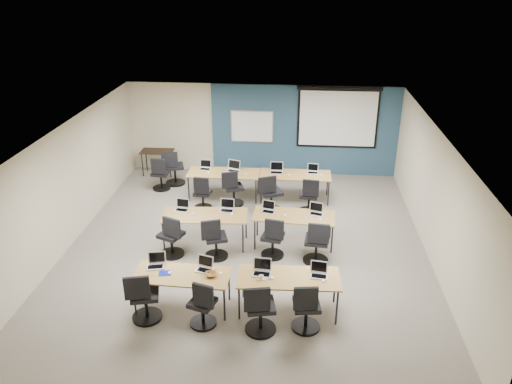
# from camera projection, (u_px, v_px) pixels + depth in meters

# --- Properties ---
(floor) EXTENTS (8.00, 9.00, 0.02)m
(floor) POSITION_uv_depth(u_px,v_px,m) (247.00, 246.00, 11.35)
(floor) COLOR #6B6354
(floor) RESTS_ON ground
(ceiling) EXTENTS (8.00, 9.00, 0.02)m
(ceiling) POSITION_uv_depth(u_px,v_px,m) (246.00, 132.00, 10.23)
(ceiling) COLOR white
(ceiling) RESTS_ON ground
(wall_back) EXTENTS (8.00, 0.04, 2.70)m
(wall_back) POSITION_uv_depth(u_px,v_px,m) (262.00, 129.00, 14.86)
(wall_back) COLOR beige
(wall_back) RESTS_ON ground
(wall_front) EXTENTS (8.00, 0.04, 2.70)m
(wall_front) POSITION_uv_depth(u_px,v_px,m) (212.00, 330.00, 6.71)
(wall_front) COLOR beige
(wall_front) RESTS_ON ground
(wall_left) EXTENTS (0.04, 9.00, 2.70)m
(wall_left) POSITION_uv_depth(u_px,v_px,m) (68.00, 185.00, 11.10)
(wall_left) COLOR beige
(wall_left) RESTS_ON ground
(wall_right) EXTENTS (0.04, 9.00, 2.70)m
(wall_right) POSITION_uv_depth(u_px,v_px,m) (436.00, 199.00, 10.47)
(wall_right) COLOR beige
(wall_right) RESTS_ON ground
(blue_accent_panel) EXTENTS (5.50, 0.04, 2.70)m
(blue_accent_panel) POSITION_uv_depth(u_px,v_px,m) (304.00, 131.00, 14.74)
(blue_accent_panel) COLOR #3D5977
(blue_accent_panel) RESTS_ON wall_back
(whiteboard) EXTENTS (1.28, 0.03, 0.98)m
(whiteboard) POSITION_uv_depth(u_px,v_px,m) (252.00, 127.00, 14.78)
(whiteboard) COLOR #A3A9B6
(whiteboard) RESTS_ON wall_back
(projector_screen) EXTENTS (2.40, 0.10, 1.82)m
(projector_screen) POSITION_uv_depth(u_px,v_px,m) (338.00, 115.00, 14.38)
(projector_screen) COLOR black
(projector_screen) RESTS_ON wall_back
(training_table_front_left) EXTENTS (1.75, 0.73, 0.73)m
(training_table_front_left) POSITION_uv_depth(u_px,v_px,m) (182.00, 276.00, 9.02)
(training_table_front_left) COLOR #A26836
(training_table_front_left) RESTS_ON floor
(training_table_front_right) EXTENTS (1.84, 0.77, 0.73)m
(training_table_front_right) POSITION_uv_depth(u_px,v_px,m) (289.00, 279.00, 8.94)
(training_table_front_right) COLOR olive
(training_table_front_right) RESTS_ON floor
(training_table_mid_left) EXTENTS (1.90, 0.79, 0.73)m
(training_table_mid_left) POSITION_uv_depth(u_px,v_px,m) (205.00, 216.00, 11.17)
(training_table_mid_left) COLOR #A46E37
(training_table_mid_left) RESTS_ON floor
(training_table_mid_right) EXTENTS (1.82, 0.76, 0.73)m
(training_table_mid_right) POSITION_uv_depth(u_px,v_px,m) (294.00, 217.00, 11.14)
(training_table_mid_right) COLOR brown
(training_table_mid_right) RESTS_ON floor
(training_table_back_left) EXTENTS (1.93, 0.80, 0.73)m
(training_table_back_left) POSITION_uv_depth(u_px,v_px,m) (224.00, 174.00, 13.44)
(training_table_back_left) COLOR brown
(training_table_back_left) RESTS_ON floor
(training_table_back_right) EXTENTS (1.90, 0.79, 0.73)m
(training_table_back_right) POSITION_uv_depth(u_px,v_px,m) (295.00, 176.00, 13.32)
(training_table_back_right) COLOR brown
(training_table_back_right) RESTS_ON floor
(laptop_0) EXTENTS (0.32, 0.27, 0.24)m
(laptop_0) POSITION_uv_depth(u_px,v_px,m) (156.00, 263.00, 9.23)
(laptop_0) COLOR silver
(laptop_0) RESTS_ON training_table_front_left
(mouse_0) EXTENTS (0.09, 0.11, 0.03)m
(mouse_0) POSITION_uv_depth(u_px,v_px,m) (170.00, 272.00, 9.03)
(mouse_0) COLOR white
(mouse_0) RESTS_ON training_table_front_left
(task_chair_0) EXTENTS (0.54, 0.54, 1.02)m
(task_chair_0) POSITION_uv_depth(u_px,v_px,m) (144.00, 300.00, 8.80)
(task_chair_0) COLOR black
(task_chair_0) RESTS_ON floor
(laptop_1) EXTENTS (0.31, 0.26, 0.24)m
(laptop_1) POSITION_uv_depth(u_px,v_px,m) (205.00, 266.00, 9.13)
(laptop_1) COLOR beige
(laptop_1) RESTS_ON training_table_front_left
(mouse_1) EXTENTS (0.06, 0.10, 0.03)m
(mouse_1) POSITION_uv_depth(u_px,v_px,m) (221.00, 273.00, 9.02)
(mouse_1) COLOR white
(mouse_1) RESTS_ON training_table_front_left
(task_chair_1) EXTENTS (0.49, 0.47, 0.96)m
(task_chair_1) POSITION_uv_depth(u_px,v_px,m) (203.00, 308.00, 8.67)
(task_chair_1) COLOR black
(task_chair_1) RESTS_ON floor
(laptop_2) EXTENTS (0.34, 0.28, 0.25)m
(laptop_2) POSITION_uv_depth(u_px,v_px,m) (262.00, 270.00, 9.02)
(laptop_2) COLOR #BABABD
(laptop_2) RESTS_ON training_table_front_right
(mouse_2) EXTENTS (0.07, 0.10, 0.04)m
(mouse_2) POSITION_uv_depth(u_px,v_px,m) (272.00, 278.00, 8.88)
(mouse_2) COLOR white
(mouse_2) RESTS_ON training_table_front_right
(task_chair_2) EXTENTS (0.55, 0.55, 1.02)m
(task_chair_2) POSITION_uv_depth(u_px,v_px,m) (260.00, 312.00, 8.51)
(task_chair_2) COLOR black
(task_chair_2) RESTS_ON floor
(laptop_3) EXTENTS (0.31, 0.26, 0.24)m
(laptop_3) POSITION_uv_depth(u_px,v_px,m) (319.00, 272.00, 8.96)
(laptop_3) COLOR #B3B3BE
(laptop_3) RESTS_ON training_table_front_right
(mouse_3) EXTENTS (0.06, 0.09, 0.03)m
(mouse_3) POSITION_uv_depth(u_px,v_px,m) (323.00, 281.00, 8.80)
(mouse_3) COLOR white
(mouse_3) RESTS_ON training_table_front_right
(task_chair_3) EXTENTS (0.51, 0.51, 0.99)m
(task_chair_3) POSITION_uv_depth(u_px,v_px,m) (306.00, 311.00, 8.57)
(task_chair_3) COLOR black
(task_chair_3) RESTS_ON floor
(laptop_4) EXTENTS (0.31, 0.26, 0.24)m
(laptop_4) POSITION_uv_depth(u_px,v_px,m) (182.00, 207.00, 11.36)
(laptop_4) COLOR #ACACAF
(laptop_4) RESTS_ON training_table_mid_left
(mouse_4) EXTENTS (0.08, 0.11, 0.04)m
(mouse_4) POSITION_uv_depth(u_px,v_px,m) (193.00, 214.00, 11.16)
(mouse_4) COLOR white
(mouse_4) RESTS_ON training_table_mid_left
(task_chair_4) EXTENTS (0.56, 0.52, 1.00)m
(task_chair_4) POSITION_uv_depth(u_px,v_px,m) (172.00, 239.00, 10.77)
(task_chair_4) COLOR black
(task_chair_4) RESTS_ON floor
(laptop_5) EXTENTS (0.32, 0.28, 0.25)m
(laptop_5) POSITION_uv_depth(u_px,v_px,m) (227.00, 208.00, 11.34)
(laptop_5) COLOR #BABBC6
(laptop_5) RESTS_ON training_table_mid_left
(mouse_5) EXTENTS (0.09, 0.11, 0.04)m
(mouse_5) POSITION_uv_depth(u_px,v_px,m) (232.00, 214.00, 11.15)
(mouse_5) COLOR white
(mouse_5) RESTS_ON training_table_mid_left
(task_chair_5) EXTENTS (0.53, 0.51, 0.99)m
(task_chair_5) POSITION_uv_depth(u_px,v_px,m) (215.00, 242.00, 10.70)
(task_chair_5) COLOR black
(task_chair_5) RESTS_ON floor
(laptop_6) EXTENTS (0.30, 0.26, 0.23)m
(laptop_6) POSITION_uv_depth(u_px,v_px,m) (268.00, 209.00, 11.28)
(laptop_6) COLOR silver
(laptop_6) RESTS_ON training_table_mid_right
(mouse_6) EXTENTS (0.09, 0.11, 0.04)m
(mouse_6) POSITION_uv_depth(u_px,v_px,m) (285.00, 215.00, 11.11)
(mouse_6) COLOR white
(mouse_6) RESTS_ON training_table_mid_right
(task_chair_6) EXTENTS (0.50, 0.50, 0.98)m
(task_chair_6) POSITION_uv_depth(u_px,v_px,m) (273.00, 241.00, 10.74)
(task_chair_6) COLOR black
(task_chair_6) RESTS_ON floor
(laptop_7) EXTENTS (0.31, 0.26, 0.23)m
(laptop_7) POSITION_uv_depth(u_px,v_px,m) (316.00, 211.00, 11.18)
(laptop_7) COLOR silver
(laptop_7) RESTS_ON training_table_mid_right
(mouse_7) EXTENTS (0.09, 0.12, 0.04)m
(mouse_7) POSITION_uv_depth(u_px,v_px,m) (321.00, 219.00, 10.94)
(mouse_7) COLOR white
(mouse_7) RESTS_ON training_table_mid_right
(task_chair_7) EXTENTS (0.55, 0.55, 1.03)m
(task_chair_7) POSITION_uv_depth(u_px,v_px,m) (317.00, 246.00, 10.52)
(task_chair_7) COLOR black
(task_chair_7) RESTS_ON floor
(laptop_8) EXTENTS (0.31, 0.26, 0.24)m
(laptop_8) POSITION_uv_depth(u_px,v_px,m) (205.00, 167.00, 13.63)
(laptop_8) COLOR #ABABB0
(laptop_8) RESTS_ON training_table_back_left
(mouse_8) EXTENTS (0.09, 0.11, 0.04)m
(mouse_8) POSITION_uv_depth(u_px,v_px,m) (209.00, 173.00, 13.37)
(mouse_8) COLOR white
(mouse_8) RESTS_ON training_table_back_left
(task_chair_8) EXTENTS (0.47, 0.47, 0.95)m
(task_chair_8) POSITION_uv_depth(u_px,v_px,m) (203.00, 196.00, 12.88)
(task_chair_8) COLOR black
(task_chair_8) RESTS_ON floor
(laptop_9) EXTENTS (0.36, 0.31, 0.27)m
(laptop_9) POSITION_uv_depth(u_px,v_px,m) (234.00, 168.00, 13.51)
(laptop_9) COLOR #B5B5BF
(laptop_9) RESTS_ON training_table_back_left
(mouse_9) EXTENTS (0.09, 0.12, 0.04)m
(mouse_9) POSITION_uv_depth(u_px,v_px,m) (246.00, 174.00, 13.30)
(mouse_9) COLOR white
(mouse_9) RESTS_ON training_table_back_left
(task_chair_9) EXTENTS (0.54, 0.52, 1.00)m
(task_chair_9) POSITION_uv_depth(u_px,v_px,m) (233.00, 191.00, 13.10)
(task_chair_9) COLOR black
(task_chair_9) RESTS_ON floor
(laptop_10) EXTENTS (0.35, 0.30, 0.27)m
(laptop_10) POSITION_uv_depth(u_px,v_px,m) (276.00, 170.00, 13.41)
(laptop_10) COLOR #ABABB2
(laptop_10) RESTS_ON training_table_back_right
(mouse_10) EXTENTS (0.07, 0.10, 0.03)m
(mouse_10) POSITION_uv_depth(u_px,v_px,m) (289.00, 175.00, 13.23)
(mouse_10) COLOR white
(mouse_10) RESTS_ON training_table_back_right
(task_chair_10) EXTENTS (0.61, 0.57, 1.05)m
(task_chair_10) POSITION_uv_depth(u_px,v_px,m) (270.00, 197.00, 12.72)
(task_chair_10) COLOR black
(task_chair_10) RESTS_ON floor
(laptop_11) EXTENTS (0.30, 0.25, 0.23)m
(laptop_11) POSITION_uv_depth(u_px,v_px,m) (313.00, 170.00, 13.39)
(laptop_11) COLOR silver
(laptop_11) RESTS_ON training_table_back_right
(mouse_11) EXTENTS (0.08, 0.10, 0.03)m
(mouse_11) POSITION_uv_depth(u_px,v_px,m) (322.00, 175.00, 13.23)
(mouse_11) COLOR white
(mouse_11) RESTS_ON training_table_back_right
(task_chair_11) EXTENTS (0.50, 0.50, 0.98)m
(task_chair_11) POSITION_uv_depth(u_px,v_px,m) (309.00, 199.00, 12.68)
(task_chair_11) COLOR black
(task_chair_11) RESTS_ON floor
(blue_mousepad) EXTENTS (0.25, 0.22, 0.01)m
(blue_mousepad) POSITION_uv_depth(u_px,v_px,m) (165.00, 273.00, 9.03)
(blue_mousepad) COLOR #0E16A2
(blue_mousepad) RESTS_ON training_table_front_left
(snack_bowl) EXTENTS (0.24, 0.24, 0.05)m
(snack_bowl) POSITION_uv_depth(u_px,v_px,m) (211.00, 275.00, 8.95)
(snack_bowl) COLOR #9D5F28
(snack_bowl) RESTS_ON training_table_front_left
(snack_plate) EXTENTS (0.22, 0.22, 0.01)m
(snack_plate) POSITION_uv_depth(u_px,v_px,m) (264.00, 277.00, 8.92)
(snack_plate) COLOR white
(snack_plate) RESTS_ON training_table_front_right
(coffee_cup) EXTENTS (0.08, 0.08, 0.07)m
(coffee_cup) POSITION_uv_depth(u_px,v_px,m) (261.00, 278.00, 8.83)
(coffee_cup) COLOR silver
(coffee_cup) RESTS_ON snack_plate
(utility_table) EXTENTS (0.96, 0.54, 0.75)m
(utility_table) POSITION_uv_depth(u_px,v_px,m) (157.00, 153.00, 14.96)
(utility_table) COLOR #2F2214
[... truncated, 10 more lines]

